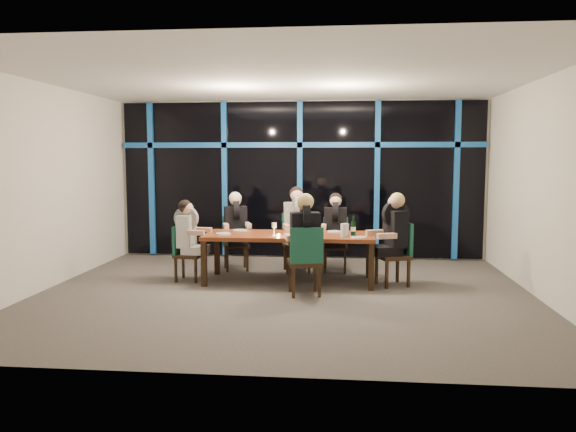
% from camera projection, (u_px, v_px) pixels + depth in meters
% --- Properties ---
extents(room, '(7.04, 7.00, 3.02)m').
position_uv_depth(room, '(284.00, 150.00, 7.73)').
color(room, '#57514D').
rests_on(room, ground).
extents(window_wall, '(6.86, 0.43, 2.94)m').
position_uv_depth(window_wall, '(301.00, 177.00, 10.68)').
color(window_wall, black).
rests_on(window_wall, ground).
extents(dining_table, '(2.60, 1.00, 0.75)m').
position_uv_depth(dining_table, '(289.00, 238.00, 8.66)').
color(dining_table, brown).
rests_on(dining_table, ground).
extents(chair_far_left, '(0.53, 0.53, 0.91)m').
position_uv_depth(chair_far_left, '(236.00, 240.00, 9.69)').
color(chair_far_left, black).
rests_on(chair_far_left, ground).
extents(chair_far_mid, '(0.54, 0.54, 0.98)m').
position_uv_depth(chair_far_mid, '(296.00, 239.00, 9.54)').
color(chair_far_mid, black).
rests_on(chair_far_mid, ground).
extents(chair_far_right, '(0.42, 0.42, 0.91)m').
position_uv_depth(chair_far_right, '(335.00, 241.00, 9.53)').
color(chair_far_right, black).
rests_on(chair_far_right, ground).
extents(chair_end_left, '(0.43, 0.43, 0.87)m').
position_uv_depth(chair_end_left, '(184.00, 250.00, 8.78)').
color(chair_end_left, black).
rests_on(chair_end_left, ground).
extents(chair_end_right, '(0.58, 0.58, 0.96)m').
position_uv_depth(chair_end_right, '(398.00, 250.00, 8.44)').
color(chair_end_right, black).
rests_on(chair_end_right, ground).
extents(chair_near_mid, '(0.54, 0.54, 0.98)m').
position_uv_depth(chair_near_mid, '(306.00, 257.00, 7.77)').
color(chair_near_mid, black).
rests_on(chair_near_mid, ground).
extents(diner_far_left, '(0.54, 0.62, 0.89)m').
position_uv_depth(diner_far_left, '(236.00, 219.00, 9.57)').
color(diner_far_left, black).
rests_on(diner_far_left, ground).
extents(diner_far_mid, '(0.55, 0.66, 0.96)m').
position_uv_depth(diner_far_mid, '(297.00, 217.00, 9.41)').
color(diner_far_mid, black).
rests_on(diner_far_mid, ground).
extents(diner_far_right, '(0.45, 0.56, 0.88)m').
position_uv_depth(diner_far_right, '(335.00, 221.00, 9.42)').
color(diner_far_right, black).
rests_on(diner_far_right, ground).
extents(diner_end_left, '(0.56, 0.45, 0.85)m').
position_uv_depth(diner_end_left, '(188.00, 228.00, 8.73)').
color(diner_end_left, black).
rests_on(diner_end_left, ground).
extents(diner_end_right, '(0.66, 0.59, 0.93)m').
position_uv_depth(diner_end_right, '(393.00, 225.00, 8.38)').
color(diner_end_right, black).
rests_on(diner_end_right, ground).
extents(diner_near_mid, '(0.54, 0.65, 0.95)m').
position_uv_depth(diner_near_mid, '(305.00, 229.00, 7.81)').
color(diner_near_mid, black).
rests_on(diner_near_mid, ground).
extents(plate_far_left, '(0.24, 0.24, 0.01)m').
position_uv_depth(plate_far_left, '(240.00, 230.00, 9.04)').
color(plate_far_left, white).
rests_on(plate_far_left, dining_table).
extents(plate_far_mid, '(0.24, 0.24, 0.01)m').
position_uv_depth(plate_far_mid, '(302.00, 232.00, 8.88)').
color(plate_far_mid, white).
rests_on(plate_far_mid, dining_table).
extents(plate_far_right, '(0.24, 0.24, 0.01)m').
position_uv_depth(plate_far_right, '(335.00, 232.00, 8.87)').
color(plate_far_right, white).
rests_on(plate_far_right, dining_table).
extents(plate_end_left, '(0.24, 0.24, 0.01)m').
position_uv_depth(plate_end_left, '(223.00, 234.00, 8.64)').
color(plate_end_left, white).
rests_on(plate_end_left, dining_table).
extents(plate_end_right, '(0.24, 0.24, 0.01)m').
position_uv_depth(plate_end_right, '(358.00, 237.00, 8.24)').
color(plate_end_right, white).
rests_on(plate_end_right, dining_table).
extents(plate_near_mid, '(0.24, 0.24, 0.01)m').
position_uv_depth(plate_near_mid, '(299.00, 236.00, 8.39)').
color(plate_near_mid, white).
rests_on(plate_near_mid, dining_table).
extents(wine_bottle, '(0.07, 0.07, 0.32)m').
position_uv_depth(wine_bottle, '(353.00, 229.00, 8.35)').
color(wine_bottle, black).
rests_on(wine_bottle, dining_table).
extents(water_pitcher, '(0.12, 0.11, 0.20)m').
position_uv_depth(water_pitcher, '(344.00, 230.00, 8.31)').
color(water_pitcher, silver).
rests_on(water_pitcher, dining_table).
extents(tea_light, '(0.05, 0.05, 0.03)m').
position_uv_depth(tea_light, '(278.00, 235.00, 8.40)').
color(tea_light, '#FFAC4C').
rests_on(tea_light, dining_table).
extents(wine_glass_a, '(0.07, 0.07, 0.19)m').
position_uv_depth(wine_glass_a, '(274.00, 226.00, 8.50)').
color(wine_glass_a, white).
rests_on(wine_glass_a, dining_table).
extents(wine_glass_b, '(0.06, 0.06, 0.16)m').
position_uv_depth(wine_glass_b, '(293.00, 225.00, 8.84)').
color(wine_glass_b, silver).
rests_on(wine_glass_b, dining_table).
extents(wine_glass_c, '(0.08, 0.08, 0.20)m').
position_uv_depth(wine_glass_c, '(313.00, 225.00, 8.61)').
color(wine_glass_c, silver).
rests_on(wine_glass_c, dining_table).
extents(wine_glass_d, '(0.06, 0.06, 0.16)m').
position_uv_depth(wine_glass_d, '(247.00, 225.00, 8.90)').
color(wine_glass_d, silver).
rests_on(wine_glass_d, dining_table).
extents(wine_glass_e, '(0.06, 0.06, 0.17)m').
position_uv_depth(wine_glass_e, '(346.00, 226.00, 8.63)').
color(wine_glass_e, white).
rests_on(wine_glass_e, dining_table).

